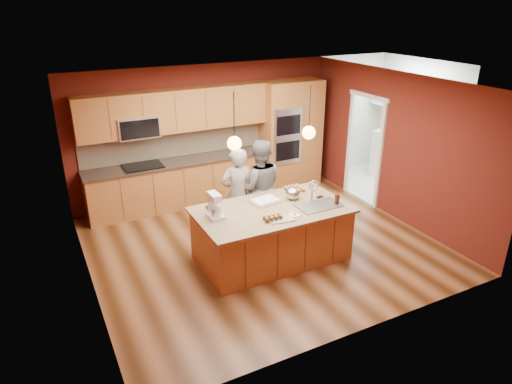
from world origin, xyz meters
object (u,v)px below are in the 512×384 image
person_left (237,194)px  mixing_bowl (293,193)px  island (273,233)px  stand_mixer (215,208)px  person_right (259,187)px

person_left → mixing_bowl: (0.64, -0.74, 0.16)m
person_left → island: bearing=106.4°
stand_mixer → mixing_bowl: 1.38m
island → person_left: 1.00m
person_left → person_right: bearing=-174.6°
stand_mixer → person_right: bearing=33.2°
person_left → stand_mixer: 1.12m
person_right → stand_mixer: bearing=54.7°
island → person_right: size_ratio=1.39×
stand_mixer → mixing_bowl: size_ratio=1.62×
mixing_bowl → person_right: bearing=106.9°
island → mixing_bowl: 0.72m
mixing_bowl → island: bearing=-158.6°
person_right → mixing_bowl: person_right is taller
island → stand_mixer: 1.10m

